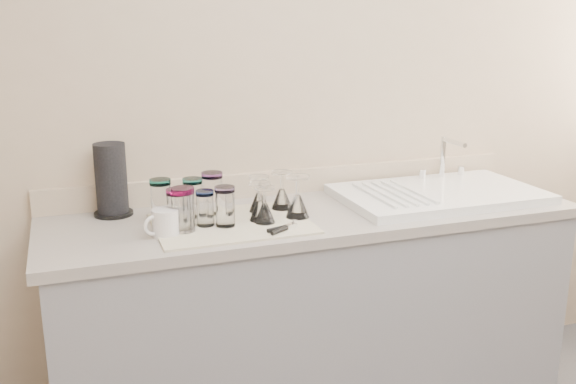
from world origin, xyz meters
name	(u,v)px	position (x,y,z in m)	size (l,w,h in m)	color
room_envelope	(555,52)	(0.00, 0.00, 1.56)	(3.54, 3.50, 2.52)	#525257
counter_unit	(314,317)	(0.00, 1.20, 0.45)	(2.06, 0.62, 0.90)	slate
sink_unit	(439,193)	(0.55, 1.20, 0.92)	(0.82, 0.50, 0.22)	white
dish_towel	(232,224)	(-0.35, 1.14, 0.90)	(0.55, 0.42, 0.01)	beige
tumbler_teal	(161,199)	(-0.58, 1.26, 0.99)	(0.08, 0.08, 0.15)	white
tumbler_cyan	(193,197)	(-0.46, 1.26, 0.98)	(0.07, 0.07, 0.15)	white
tumbler_purple	(212,193)	(-0.38, 1.28, 0.99)	(0.08, 0.08, 0.16)	white
tumbler_magenta	(178,209)	(-0.54, 1.12, 0.98)	(0.07, 0.07, 0.15)	white
tumbler_blue	(205,208)	(-0.44, 1.14, 0.97)	(0.06, 0.06, 0.13)	white
tumbler_lavender	(225,206)	(-0.38, 1.11, 0.98)	(0.07, 0.07, 0.14)	white
tumbler_extra	(184,209)	(-0.53, 1.10, 0.99)	(0.08, 0.08, 0.16)	white
goblet_back_left	(259,199)	(-0.21, 1.24, 0.95)	(0.08, 0.08, 0.14)	white
goblet_back_right	(282,196)	(-0.12, 1.25, 0.96)	(0.08, 0.08, 0.15)	white
goblet_front_left	(265,211)	(-0.23, 1.10, 0.95)	(0.07, 0.07, 0.13)	white
goblet_front_right	(297,203)	(-0.10, 1.13, 0.96)	(0.09, 0.09, 0.16)	white
goblet_extra	(260,208)	(-0.24, 1.13, 0.96)	(0.08, 0.08, 0.14)	white
can_opener	(283,228)	(-0.20, 1.00, 0.92)	(0.12, 0.08, 0.02)	silver
white_mug	(165,223)	(-0.59, 1.09, 0.95)	(0.14, 0.12, 0.09)	silver
paper_towel_roll	(111,180)	(-0.74, 1.41, 1.03)	(0.15, 0.15, 0.27)	black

